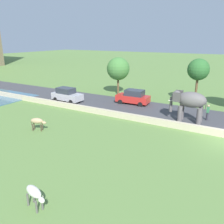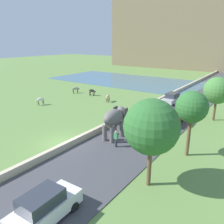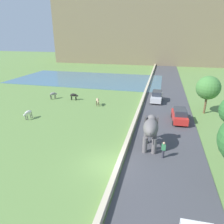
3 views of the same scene
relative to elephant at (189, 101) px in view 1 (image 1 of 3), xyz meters
name	(u,v)px [view 1 (image 1 of 3)]	position (x,y,z in m)	size (l,w,h in m)	color
road_surface	(68,98)	(1.58, 16.21, -2.01)	(7.00, 120.00, 0.06)	#424247
barrier_wall	(60,104)	(-2.22, 14.21, -1.73)	(0.40, 110.00, 0.61)	beige
elephant	(189,101)	(0.00, 0.00, 0.00)	(1.49, 3.48, 2.99)	#605B5B
person_beside_elephant	(208,112)	(1.29, -1.63, -1.16)	(0.36, 0.22, 1.63)	#33333D
car_red	(133,97)	(3.16, 7.23, -1.14)	(1.94, 4.07, 1.80)	red
car_silver	(67,95)	(0.01, 15.02, -1.14)	(1.90, 4.06, 1.80)	#B7B7BC
cow_white	(35,193)	(-15.95, 3.46, -1.20)	(0.66, 1.42, 1.15)	silver
cow_tan	(38,121)	(-8.82, 10.84, -1.20)	(0.85, 1.41, 1.15)	tan
tree_near	(198,70)	(6.96, 0.64, 2.16)	(2.55, 2.55, 5.51)	brown
tree_mid	(118,69)	(6.77, 11.30, 1.63)	(3.18, 3.18, 5.27)	brown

